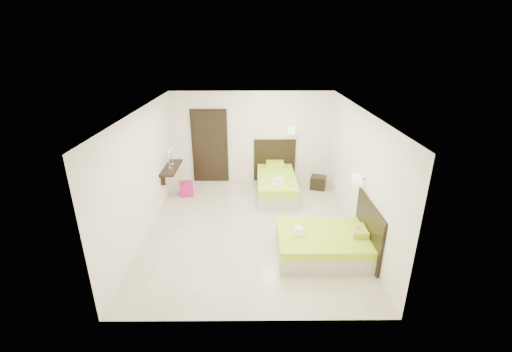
{
  "coord_description": "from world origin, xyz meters",
  "views": [
    {
      "loc": [
        0.05,
        -6.67,
        3.89
      ],
      "look_at": [
        0.1,
        0.3,
        1.1
      ],
      "focal_mm": 24.0,
      "sensor_mm": 36.0,
      "label": 1
    }
  ],
  "objects_px": {
    "nightstand": "(318,182)",
    "ottoman": "(187,189)",
    "bed_double": "(326,243)",
    "bed_single": "(276,182)"
  },
  "relations": [
    {
      "from": "ottoman",
      "to": "nightstand",
      "type": "bearing_deg",
      "value": 6.32
    },
    {
      "from": "nightstand",
      "to": "ottoman",
      "type": "bearing_deg",
      "value": -155.28
    },
    {
      "from": "bed_double",
      "to": "nightstand",
      "type": "distance_m",
      "value": 3.18
    },
    {
      "from": "bed_double",
      "to": "nightstand",
      "type": "height_order",
      "value": "bed_double"
    },
    {
      "from": "nightstand",
      "to": "ottoman",
      "type": "distance_m",
      "value": 3.62
    },
    {
      "from": "bed_single",
      "to": "nightstand",
      "type": "relative_size",
      "value": 4.92
    },
    {
      "from": "nightstand",
      "to": "ottoman",
      "type": "height_order",
      "value": "nightstand"
    },
    {
      "from": "bed_single",
      "to": "bed_double",
      "type": "height_order",
      "value": "bed_single"
    },
    {
      "from": "bed_double",
      "to": "bed_single",
      "type": "bearing_deg",
      "value": 105.28
    },
    {
      "from": "nightstand",
      "to": "ottoman",
      "type": "xyz_separation_m",
      "value": [
        -3.6,
        -0.4,
        -0.01
      ]
    }
  ]
}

